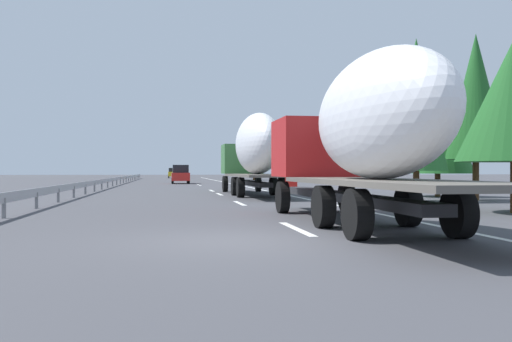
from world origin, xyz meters
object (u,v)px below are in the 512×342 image
(truck_trailing, at_px, (361,132))
(car_yellow_coupe, at_px, (173,173))
(car_red_compact, at_px, (180,174))
(truck_lead, at_px, (254,150))
(road_sign, at_px, (251,161))

(truck_trailing, distance_m, car_yellow_coupe, 89.39)
(truck_trailing, xyz_separation_m, car_red_compact, (45.76, 3.43, -1.39))
(truck_lead, xyz_separation_m, truck_trailing, (-17.27, -0.00, -0.17))
(truck_lead, bearing_deg, car_yellow_coupe, 2.99)
(truck_lead, distance_m, car_red_compact, 28.74)
(truck_lead, height_order, truck_trailing, truck_lead)
(car_red_compact, xyz_separation_m, road_sign, (-7.15, -6.53, 1.34))
(truck_lead, relative_size, car_red_compact, 3.06)
(truck_lead, bearing_deg, truck_trailing, -180.00)
(truck_trailing, relative_size, car_red_compact, 2.84)
(car_yellow_coupe, bearing_deg, car_red_compact, -179.56)
(truck_trailing, distance_m, road_sign, 38.74)
(car_red_compact, distance_m, road_sign, 9.77)
(car_red_compact, xyz_separation_m, car_yellow_coupe, (43.54, 0.34, -0.05))
(truck_lead, distance_m, car_yellow_coupe, 72.15)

